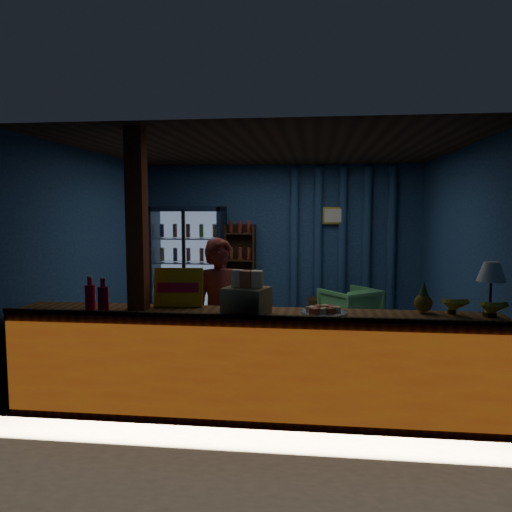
# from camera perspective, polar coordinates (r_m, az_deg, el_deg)

# --- Properties ---
(ground) EXTENTS (4.60, 4.60, 0.00)m
(ground) POSITION_cam_1_polar(r_m,az_deg,el_deg) (6.55, 1.70, -11.15)
(ground) COLOR #515154
(ground) RESTS_ON ground
(room_walls) EXTENTS (4.60, 4.60, 4.60)m
(room_walls) POSITION_cam_1_polar(r_m,az_deg,el_deg) (6.28, 1.75, 2.69)
(room_walls) COLOR navy
(room_walls) RESTS_ON ground
(counter) EXTENTS (4.40, 0.57, 0.99)m
(counter) POSITION_cam_1_polar(r_m,az_deg,el_deg) (4.60, -0.43, -12.27)
(counter) COLOR brown
(counter) RESTS_ON ground
(support_post) EXTENTS (0.16, 0.16, 2.60)m
(support_post) POSITION_cam_1_polar(r_m,az_deg,el_deg) (4.67, -13.32, -1.77)
(support_post) COLOR maroon
(support_post) RESTS_ON ground
(beverage_cooler) EXTENTS (1.20, 0.62, 1.90)m
(beverage_cooler) POSITION_cam_1_polar(r_m,az_deg,el_deg) (8.49, -7.60, -0.91)
(beverage_cooler) COLOR black
(beverage_cooler) RESTS_ON ground
(bottle_shelf) EXTENTS (0.50, 0.28, 1.60)m
(bottle_shelf) POSITION_cam_1_polar(r_m,az_deg,el_deg) (8.47, -1.77, -1.82)
(bottle_shelf) COLOR #382411
(bottle_shelf) RESTS_ON ground
(curtain_folds) EXTENTS (1.74, 0.14, 2.50)m
(curtain_folds) POSITION_cam_1_polar(r_m,az_deg,el_deg) (8.42, 9.83, 1.51)
(curtain_folds) COLOR navy
(curtain_folds) RESTS_ON room_walls
(framed_picture) EXTENTS (0.36, 0.04, 0.28)m
(framed_picture) POSITION_cam_1_polar(r_m,az_deg,el_deg) (8.35, 8.86, 4.59)
(framed_picture) COLOR gold
(framed_picture) RESTS_ON room_walls
(shopkeeper) EXTENTS (0.67, 0.54, 1.58)m
(shopkeeper) POSITION_cam_1_polar(r_m,az_deg,el_deg) (5.14, -4.09, -6.75)
(shopkeeper) COLOR maroon
(shopkeeper) RESTS_ON ground
(green_chair) EXTENTS (1.02, 1.03, 0.68)m
(green_chair) POSITION_cam_1_polar(r_m,az_deg,el_deg) (7.74, 10.64, -6.05)
(green_chair) COLOR #52A45A
(green_chair) RESTS_ON ground
(side_table) EXTENTS (0.51, 0.38, 0.55)m
(side_table) POSITION_cam_1_polar(r_m,az_deg,el_deg) (7.97, 7.80, -6.46)
(side_table) COLOR #382411
(side_table) RESTS_ON ground
(yellow_sign) EXTENTS (0.47, 0.13, 0.37)m
(yellow_sign) POSITION_cam_1_polar(r_m,az_deg,el_deg) (4.77, -8.85, -3.56)
(yellow_sign) COLOR #DBA10B
(yellow_sign) RESTS_ON counter
(soda_bottles) EXTENTS (0.26, 0.18, 0.31)m
(soda_bottles) POSITION_cam_1_polar(r_m,az_deg,el_deg) (4.78, -17.75, -4.44)
(soda_bottles) COLOR red
(soda_bottles) RESTS_ON counter
(snack_box_left) EXTENTS (0.44, 0.40, 0.39)m
(snack_box_left) POSITION_cam_1_polar(r_m,az_deg,el_deg) (4.39, -1.10, -4.90)
(snack_box_left) COLOR #A38C4F
(snack_box_left) RESTS_ON counter
(snack_box_centre) EXTENTS (0.30, 0.26, 0.30)m
(snack_box_centre) POSITION_cam_1_polar(r_m,az_deg,el_deg) (4.55, -1.33, -4.94)
(snack_box_centre) COLOR #A38C4F
(snack_box_centre) RESTS_ON counter
(pastry_tray) EXTENTS (0.41, 0.41, 0.07)m
(pastry_tray) POSITION_cam_1_polar(r_m,az_deg,el_deg) (4.46, 7.75, -6.30)
(pastry_tray) COLOR silver
(pastry_tray) RESTS_ON counter
(banana_bunches) EXTENTS (0.82, 0.31, 0.18)m
(banana_bunches) POSITION_cam_1_polar(r_m,az_deg,el_deg) (4.74, 25.04, -5.25)
(banana_bunches) COLOR yellow
(banana_bunches) RESTS_ON counter
(table_lamp) EXTENTS (0.24, 0.24, 0.47)m
(table_lamp) POSITION_cam_1_polar(r_m,az_deg,el_deg) (4.71, 25.31, -1.86)
(table_lamp) COLOR black
(table_lamp) RESTS_ON counter
(pineapple) EXTENTS (0.16, 0.16, 0.27)m
(pineapple) POSITION_cam_1_polar(r_m,az_deg,el_deg) (4.68, 18.58, -4.81)
(pineapple) COLOR olive
(pineapple) RESTS_ON counter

